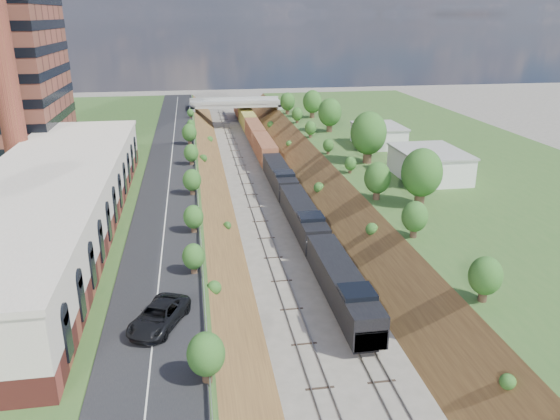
{
  "coord_description": "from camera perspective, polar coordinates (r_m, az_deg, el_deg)",
  "views": [
    {
      "loc": [
        -11.64,
        -23.38,
        28.48
      ],
      "look_at": [
        -1.63,
        38.4,
        6.0
      ],
      "focal_mm": 35.0,
      "sensor_mm": 36.0,
      "label": 1
    }
  ],
  "objects": [
    {
      "name": "tree_right_large",
      "position": [
        72.12,
        14.6,
        3.76
      ],
      "size": [
        5.25,
        5.25,
        7.61
      ],
      "color": "#473323",
      "rests_on": "platform_right"
    },
    {
      "name": "commercial_building",
      "position": [
        66.59,
        -22.95,
        0.69
      ],
      "size": [
        14.3,
        62.3,
        7.0
      ],
      "color": "maroon",
      "rests_on": "platform_left"
    },
    {
      "name": "freight_train",
      "position": [
        109.15,
        -1.45,
        6.08
      ],
      "size": [
        3.21,
        128.83,
        4.75
      ],
      "color": "black",
      "rests_on": "ground"
    },
    {
      "name": "suv",
      "position": [
        44.95,
        -12.55,
        -10.76
      ],
      "size": [
        5.44,
        7.25,
        1.83
      ],
      "primitive_type": "imported",
      "rotation": [
        0.0,
        0.0,
        -0.42
      ],
      "color": "black",
      "rests_on": "road"
    },
    {
      "name": "platform_left",
      "position": [
        89.91,
        -22.52,
        1.41
      ],
      "size": [
        44.0,
        180.0,
        5.0
      ],
      "primitive_type": "cube",
      "color": "#355924",
      "rests_on": "ground"
    },
    {
      "name": "road",
      "position": [
        86.69,
        -11.43,
        3.68
      ],
      "size": [
        8.0,
        180.0,
        0.1
      ],
      "primitive_type": "cube",
      "color": "black",
      "rests_on": "platform_left"
    },
    {
      "name": "rail_left_track",
      "position": [
        88.54,
        -2.86,
        1.03
      ],
      "size": [
        1.58,
        180.0,
        0.18
      ],
      "primitive_type": "cube",
      "color": "gray",
      "rests_on": "ground"
    },
    {
      "name": "platform_right",
      "position": [
        98.08,
        18.29,
        3.38
      ],
      "size": [
        44.0,
        180.0,
        5.0
      ],
      "primitive_type": "cube",
      "color": "#355924",
      "rests_on": "ground"
    },
    {
      "name": "tree_left_crest",
      "position": [
        48.39,
        -8.49,
        -6.78
      ],
      "size": [
        2.45,
        2.45,
        3.55
      ],
      "color": "#473323",
      "rests_on": "platform_left"
    },
    {
      "name": "white_building_near",
      "position": [
        85.89,
        15.33,
        4.57
      ],
      "size": [
        9.0,
        12.0,
        4.0
      ],
      "primitive_type": "cube",
      "color": "silver",
      "rests_on": "platform_right"
    },
    {
      "name": "overpass",
      "position": [
        147.73,
        -4.64,
        10.52
      ],
      "size": [
        24.5,
        8.3,
        7.4
      ],
      "color": "gray",
      "rests_on": "ground"
    },
    {
      "name": "white_building_far",
      "position": [
        105.6,
        10.25,
        7.6
      ],
      "size": [
        8.0,
        10.0,
        3.6
      ],
      "primitive_type": "cube",
      "color": "silver",
      "rests_on": "platform_right"
    },
    {
      "name": "embankment_right",
      "position": [
        90.97,
        5.69,
        1.41
      ],
      "size": [
        10.0,
        180.0,
        10.0
      ],
      "primitive_type": "cube",
      "rotation": [
        0.0,
        0.79,
        0.0
      ],
      "color": "olive",
      "rests_on": "ground"
    },
    {
      "name": "rail_right_track",
      "position": [
        89.22,
        0.46,
        1.2
      ],
      "size": [
        1.58,
        180.0,
        0.18
      ],
      "primitive_type": "cube",
      "color": "gray",
      "rests_on": "ground"
    },
    {
      "name": "embankment_left",
      "position": [
        88.11,
        -8.29,
        0.69
      ],
      "size": [
        10.0,
        180.0,
        10.0
      ],
      "primitive_type": "cube",
      "rotation": [
        0.0,
        0.79,
        0.0
      ],
      "color": "olive",
      "rests_on": "ground"
    },
    {
      "name": "guardrail",
      "position": [
        86.28,
        -8.73,
        4.11
      ],
      "size": [
        0.1,
        171.0,
        0.7
      ],
      "color": "#99999E",
      "rests_on": "platform_left"
    }
  ]
}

